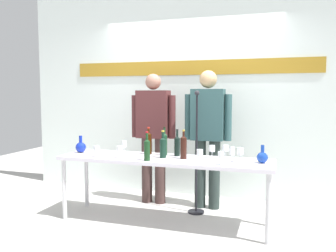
# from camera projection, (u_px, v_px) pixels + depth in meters

# --- Properties ---
(ground_plane) EXTENTS (10.00, 10.00, 0.00)m
(ground_plane) POSITION_uv_depth(u_px,v_px,m) (164.00, 222.00, 3.95)
(ground_plane) COLOR #BAB7B1
(back_wall) EXTENTS (5.02, 0.11, 3.00)m
(back_wall) POSITION_uv_depth(u_px,v_px,m) (191.00, 90.00, 4.97)
(back_wall) COLOR white
(back_wall) RESTS_ON ground
(display_table) EXTENTS (2.39, 0.59, 0.74)m
(display_table) POSITION_uv_depth(u_px,v_px,m) (164.00, 163.00, 3.89)
(display_table) COLOR silver
(display_table) RESTS_ON ground
(decanter_blue_left) EXTENTS (0.13, 0.13, 0.21)m
(decanter_blue_left) POSITION_uv_depth(u_px,v_px,m) (81.00, 147.00, 4.23)
(decanter_blue_left) COLOR #1429A0
(decanter_blue_left) RESTS_ON display_table
(decanter_blue_right) EXTENTS (0.11, 0.11, 0.19)m
(decanter_blue_right) POSITION_uv_depth(u_px,v_px,m) (262.00, 157.00, 3.58)
(decanter_blue_right) COLOR #173B9E
(decanter_blue_right) RESTS_ON display_table
(presenter_left) EXTENTS (0.61, 0.22, 1.71)m
(presenter_left) POSITION_uv_depth(u_px,v_px,m) (153.00, 130.00, 4.59)
(presenter_left) COLOR #402C29
(presenter_left) RESTS_ON ground
(presenter_right) EXTENTS (0.60, 0.22, 1.74)m
(presenter_right) POSITION_uv_depth(u_px,v_px,m) (208.00, 130.00, 4.37)
(presenter_right) COLOR #283531
(presenter_right) RESTS_ON ground
(wine_bottle_0) EXTENTS (0.07, 0.07, 0.31)m
(wine_bottle_0) POSITION_uv_depth(u_px,v_px,m) (147.00, 149.00, 3.71)
(wine_bottle_0) COLOR #15371A
(wine_bottle_0) RESTS_ON display_table
(wine_bottle_1) EXTENTS (0.06, 0.06, 0.33)m
(wine_bottle_1) POSITION_uv_depth(u_px,v_px,m) (164.00, 143.00, 4.05)
(wine_bottle_1) COLOR #1C4227
(wine_bottle_1) RESTS_ON display_table
(wine_bottle_2) EXTENTS (0.07, 0.07, 0.31)m
(wine_bottle_2) POSITION_uv_depth(u_px,v_px,m) (177.00, 145.00, 3.99)
(wine_bottle_2) COLOR black
(wine_bottle_2) RESTS_ON display_table
(wine_bottle_3) EXTENTS (0.07, 0.07, 0.32)m
(wine_bottle_3) POSITION_uv_depth(u_px,v_px,m) (149.00, 142.00, 4.11)
(wine_bottle_3) COLOR #351605
(wine_bottle_3) RESTS_ON display_table
(wine_bottle_4) EXTENTS (0.07, 0.07, 0.31)m
(wine_bottle_4) POSITION_uv_depth(u_px,v_px,m) (163.00, 146.00, 3.88)
(wine_bottle_4) COLOR black
(wine_bottle_4) RESTS_ON display_table
(wine_bottle_5) EXTENTS (0.07, 0.07, 0.32)m
(wine_bottle_5) POSITION_uv_depth(u_px,v_px,m) (184.00, 146.00, 3.81)
(wine_bottle_5) COLOR black
(wine_bottle_5) RESTS_ON display_table
(wine_glass_left_0) EXTENTS (0.06, 0.06, 0.15)m
(wine_glass_left_0) POSITION_uv_depth(u_px,v_px,m) (124.00, 144.00, 4.21)
(wine_glass_left_0) COLOR white
(wine_glass_left_0) RESTS_ON display_table
(wine_glass_left_1) EXTENTS (0.06, 0.06, 0.13)m
(wine_glass_left_1) POSITION_uv_depth(u_px,v_px,m) (97.00, 149.00, 3.93)
(wine_glass_left_1) COLOR white
(wine_glass_left_1) RESTS_ON display_table
(wine_glass_left_2) EXTENTS (0.07, 0.07, 0.14)m
(wine_glass_left_2) POSITION_uv_depth(u_px,v_px,m) (120.00, 149.00, 3.86)
(wine_glass_left_2) COLOR white
(wine_glass_left_2) RESTS_ON display_table
(wine_glass_right_0) EXTENTS (0.06, 0.06, 0.15)m
(wine_glass_right_0) POSITION_uv_depth(u_px,v_px,m) (240.00, 152.00, 3.62)
(wine_glass_right_0) COLOR white
(wine_glass_right_0) RESTS_ON display_table
(wine_glass_right_1) EXTENTS (0.07, 0.07, 0.15)m
(wine_glass_right_1) POSITION_uv_depth(u_px,v_px,m) (200.00, 153.00, 3.56)
(wine_glass_right_1) COLOR white
(wine_glass_right_1) RESTS_ON display_table
(wine_glass_right_2) EXTENTS (0.07, 0.07, 0.14)m
(wine_glass_right_2) POSITION_uv_depth(u_px,v_px,m) (226.00, 148.00, 3.89)
(wine_glass_right_2) COLOR white
(wine_glass_right_2) RESTS_ON display_table
(wine_glass_right_3) EXTENTS (0.06, 0.06, 0.15)m
(wine_glass_right_3) POSITION_uv_depth(u_px,v_px,m) (232.00, 151.00, 3.72)
(wine_glass_right_3) COLOR white
(wine_glass_right_3) RESTS_ON display_table
(wine_glass_right_4) EXTENTS (0.06, 0.06, 0.14)m
(wine_glass_right_4) POSITION_uv_depth(u_px,v_px,m) (221.00, 155.00, 3.50)
(wine_glass_right_4) COLOR white
(wine_glass_right_4) RESTS_ON display_table
(wine_glass_right_5) EXTENTS (0.07, 0.07, 0.15)m
(wine_glass_right_5) POSITION_uv_depth(u_px,v_px,m) (212.00, 149.00, 3.84)
(wine_glass_right_5) COLOR white
(wine_glass_right_5) RESTS_ON display_table
(microphone_stand) EXTENTS (0.20, 0.20, 1.49)m
(microphone_stand) POSITION_uv_depth(u_px,v_px,m) (196.00, 173.00, 4.22)
(microphone_stand) COLOR black
(microphone_stand) RESTS_ON ground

